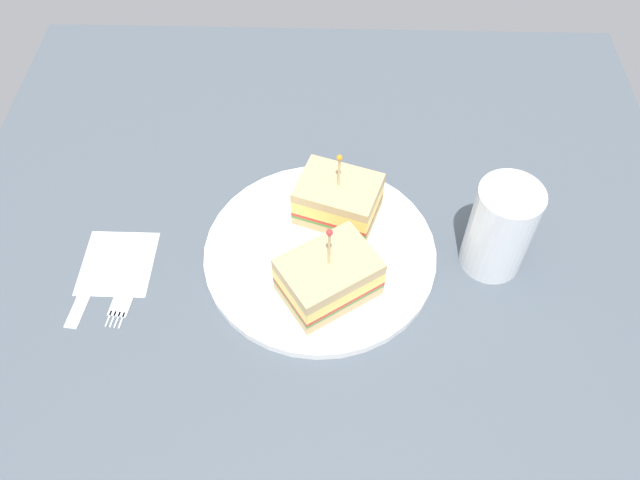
# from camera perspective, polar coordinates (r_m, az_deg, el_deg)

# --- Properties ---
(ground_plane) EXTENTS (0.90, 0.90, 0.02)m
(ground_plane) POSITION_cam_1_polar(r_m,az_deg,el_deg) (0.77, 0.00, -1.85)
(ground_plane) COLOR #4C5660
(plate) EXTENTS (0.27, 0.27, 0.01)m
(plate) POSITION_cam_1_polar(r_m,az_deg,el_deg) (0.76, 0.00, -1.17)
(plate) COLOR white
(plate) RESTS_ON ground_plane
(sandwich_half_front) EXTENTS (0.12, 0.12, 0.11)m
(sandwich_half_front) POSITION_cam_1_polar(r_m,az_deg,el_deg) (0.70, 0.77, -3.32)
(sandwich_half_front) COLOR tan
(sandwich_half_front) RESTS_ON plate
(sandwich_half_back) EXTENTS (0.10, 0.11, 0.10)m
(sandwich_half_back) POSITION_cam_1_polar(r_m,az_deg,el_deg) (0.77, 1.62, 3.66)
(sandwich_half_back) COLOR tan
(sandwich_half_back) RESTS_ON plate
(drink_glass) EXTENTS (0.07, 0.07, 0.12)m
(drink_glass) POSITION_cam_1_polar(r_m,az_deg,el_deg) (0.74, 15.65, 0.73)
(drink_glass) COLOR #B74C33
(drink_glass) RESTS_ON ground_plane
(napkin) EXTENTS (0.09, 0.08, 0.00)m
(napkin) POSITION_cam_1_polar(r_m,az_deg,el_deg) (0.79, -17.58, -1.98)
(napkin) COLOR white
(napkin) RESTS_ON ground_plane
(fork) EXTENTS (0.12, 0.03, 0.00)m
(fork) POSITION_cam_1_polar(r_m,az_deg,el_deg) (0.76, -16.94, -4.45)
(fork) COLOR silver
(fork) RESTS_ON ground_plane
(knife) EXTENTS (0.13, 0.03, 0.00)m
(knife) POSITION_cam_1_polar(r_m,az_deg,el_deg) (0.78, -19.97, -3.82)
(knife) COLOR silver
(knife) RESTS_ON ground_plane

